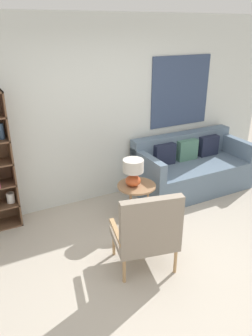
# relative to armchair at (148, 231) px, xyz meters

# --- Properties ---
(ground_plane) EXTENTS (14.00, 14.00, 0.00)m
(ground_plane) POSITION_rel_armchair_xyz_m (0.21, -0.16, -0.52)
(ground_plane) COLOR #B2A899
(wall_back) EXTENTS (6.40, 0.08, 2.70)m
(wall_back) POSITION_rel_armchair_xyz_m (0.25, 1.87, 0.83)
(wall_back) COLOR silver
(wall_back) RESTS_ON ground_plane
(armchair) EXTENTS (0.77, 0.69, 0.96)m
(armchair) POSITION_rel_armchair_xyz_m (0.00, 0.00, 0.00)
(armchair) COLOR tan
(armchair) RESTS_ON ground_plane
(couch) EXTENTS (1.87, 0.88, 0.89)m
(couch) POSITION_rel_armchair_xyz_m (1.68, 1.41, -0.18)
(couch) COLOR slate
(couch) RESTS_ON ground_plane
(side_table) EXTENTS (0.53, 0.53, 0.53)m
(side_table) POSITION_rel_armchair_xyz_m (0.42, 1.00, -0.05)
(side_table) COLOR #99704C
(side_table) RESTS_ON ground_plane
(table_lamp) EXTENTS (0.28, 0.28, 0.38)m
(table_lamp) POSITION_rel_armchair_xyz_m (0.37, 1.00, 0.23)
(table_lamp) COLOR #C65128
(table_lamp) RESTS_ON side_table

